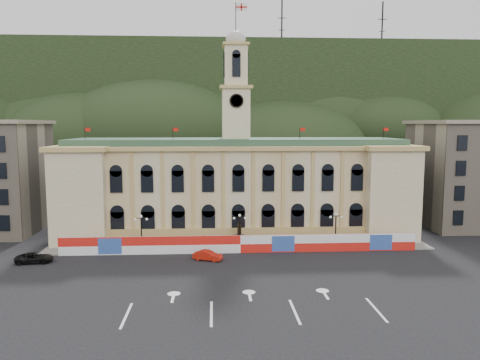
{
  "coord_description": "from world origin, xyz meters",
  "views": [
    {
      "loc": [
        -3.72,
        -48.71,
        17.87
      ],
      "look_at": [
        0.11,
        18.0,
        9.93
      ],
      "focal_mm": 35.0,
      "sensor_mm": 36.0,
      "label": 1
    }
  ],
  "objects": [
    {
      "name": "hill_ridge",
      "position": [
        0.03,
        121.99,
        19.48
      ],
      "size": [
        230.0,
        80.0,
        64.0
      ],
      "color": "black",
      "rests_on": "ground"
    },
    {
      "name": "lamp_right",
      "position": [
        14.0,
        17.0,
        3.07
      ],
      "size": [
        1.96,
        0.44,
        5.15
      ],
      "color": "black",
      "rests_on": "ground"
    },
    {
      "name": "hoarding_fence",
      "position": [
        0.06,
        15.07,
        1.25
      ],
      "size": [
        50.0,
        0.44,
        2.5
      ],
      "color": "red",
      "rests_on": "ground"
    },
    {
      "name": "red_sedan",
      "position": [
        -4.54,
        11.67,
        0.64
      ],
      "size": [
        3.95,
        4.81,
        1.29
      ],
      "primitive_type": "imported",
      "rotation": [
        0.0,
        0.0,
        1.21
      ],
      "color": "red",
      "rests_on": "ground"
    },
    {
      "name": "lamp_left",
      "position": [
        -14.0,
        17.0,
        3.07
      ],
      "size": [
        1.96,
        0.44,
        5.15
      ],
      "color": "black",
      "rests_on": "ground"
    },
    {
      "name": "ground",
      "position": [
        0.0,
        0.0,
        0.0
      ],
      "size": [
        260.0,
        260.0,
        0.0
      ],
      "primitive_type": "plane",
      "color": "black",
      "rests_on": "ground"
    },
    {
      "name": "city_hall",
      "position": [
        0.0,
        27.63,
        7.85
      ],
      "size": [
        56.2,
        17.6,
        37.1
      ],
      "color": "beige",
      "rests_on": "ground"
    },
    {
      "name": "black_suv",
      "position": [
        -27.03,
        11.8,
        0.65
      ],
      "size": [
        3.28,
        5.21,
        1.31
      ],
      "primitive_type": "imported",
      "rotation": [
        0.0,
        0.0,
        1.69
      ],
      "color": "black",
      "rests_on": "ground"
    },
    {
      "name": "lamp_center",
      "position": [
        0.0,
        17.0,
        3.07
      ],
      "size": [
        1.96,
        0.44,
        5.15
      ],
      "color": "black",
      "rests_on": "ground"
    },
    {
      "name": "pavement",
      "position": [
        0.0,
        17.75,
        0.08
      ],
      "size": [
        56.0,
        5.5,
        0.16
      ],
      "primitive_type": "cube",
      "color": "slate",
      "rests_on": "ground"
    },
    {
      "name": "statue",
      "position": [
        0.0,
        18.0,
        1.19
      ],
      "size": [
        1.4,
        1.4,
        3.72
      ],
      "color": "#595651",
      "rests_on": "ground"
    },
    {
      "name": "side_building_right",
      "position": [
        43.0,
        30.93,
        9.33
      ],
      "size": [
        21.0,
        17.0,
        18.6
      ],
      "color": "tan",
      "rests_on": "ground"
    },
    {
      "name": "lane_markings",
      "position": [
        0.0,
        -5.0,
        0.0
      ],
      "size": [
        26.0,
        10.0,
        0.02
      ],
      "primitive_type": null,
      "color": "white",
      "rests_on": "ground"
    }
  ]
}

